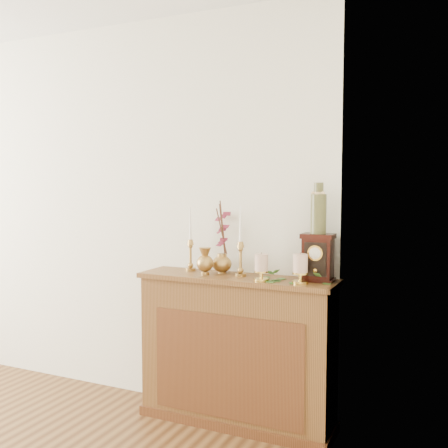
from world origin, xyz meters
The scene contains 10 objects.
console_shelf centered at (1.40, 2.10, 0.44)m, with size 1.24×0.34×0.93m.
candlestick_left centered at (1.05, 2.16, 1.07)m, with size 0.07×0.07×0.42m.
candlestick_center centered at (1.42, 2.10, 1.07)m, with size 0.07×0.07×0.44m.
bud_vase centered at (1.20, 2.06, 1.01)m, with size 0.11×0.11×0.17m.
ginger_jar centered at (1.26, 2.19, 1.14)m, with size 0.18×0.20×0.46m.
pillar_candle_left centered at (1.60, 2.00, 1.02)m, with size 0.09×0.09×0.17m.
pillar_candle_right centered at (1.83, 2.02, 1.02)m, with size 0.09×0.09×0.18m.
ivy_garland centered at (1.77, 2.06, 0.94)m, with size 0.42×0.18×0.07m.
mantel_clock centered at (1.89, 2.14, 1.07)m, with size 0.19×0.13×0.28m.
ceramic_vase centered at (1.89, 2.14, 1.34)m, with size 0.09×0.09×0.29m.
Camera 1 is at (2.67, -0.82, 1.49)m, focal length 42.00 mm.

